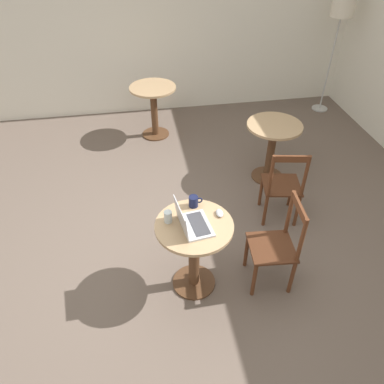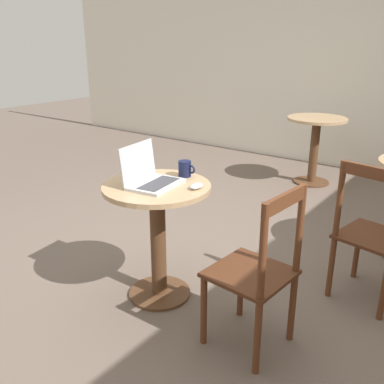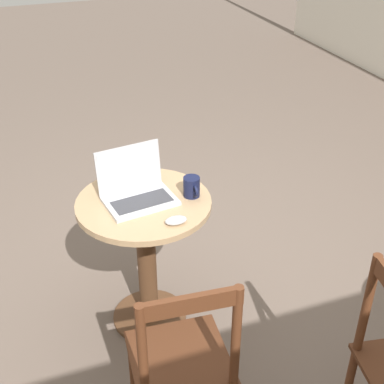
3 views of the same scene
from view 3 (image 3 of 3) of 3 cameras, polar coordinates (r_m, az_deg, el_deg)
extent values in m
plane|color=#66564C|center=(3.20, 1.98, -9.83)|extent=(16.00, 16.00, 0.00)
cylinder|color=#51331E|center=(3.00, -4.51, -12.99)|extent=(0.40, 0.40, 0.02)
cylinder|color=#51331E|center=(2.76, -4.82, -7.64)|extent=(0.10, 0.10, 0.70)
cylinder|color=tan|center=(2.55, -5.18, -1.23)|extent=(0.65, 0.65, 0.03)
cylinder|color=#562D19|center=(2.49, -6.27, -18.46)|extent=(0.04, 0.04, 0.41)
cylinder|color=#562D19|center=(2.54, 1.61, -17.02)|extent=(0.04, 0.04, 0.41)
cube|color=#492715|center=(2.24, -1.35, -17.34)|extent=(0.42, 0.42, 0.02)
cylinder|color=#562D19|center=(1.93, -5.28, -17.10)|extent=(0.04, 0.04, 0.47)
cylinder|color=#562D19|center=(1.98, 4.71, -15.19)|extent=(0.04, 0.04, 0.47)
cube|color=#562D19|center=(1.80, -0.20, -11.87)|extent=(0.06, 0.37, 0.07)
cylinder|color=#562D19|center=(2.53, 16.38, -19.05)|extent=(0.04, 0.04, 0.41)
cylinder|color=#562D19|center=(2.20, 18.18, -11.28)|extent=(0.04, 0.04, 0.47)
cube|color=#B7B7BC|center=(2.52, -5.53, -0.98)|extent=(0.27, 0.35, 0.02)
cube|color=#38383D|center=(2.50, -5.36, -1.00)|extent=(0.16, 0.29, 0.00)
cube|color=#B7B7BC|center=(2.56, -6.76, 2.59)|extent=(0.08, 0.32, 0.22)
cube|color=silver|center=(2.56, -6.72, 2.55)|extent=(0.07, 0.30, 0.20)
ellipsoid|color=#B7B7BC|center=(2.37, -1.71, -3.04)|extent=(0.06, 0.10, 0.03)
cylinder|color=#141938|center=(2.54, -0.05, 0.57)|extent=(0.08, 0.08, 0.10)
torus|color=#141938|center=(2.50, 0.36, 0.09)|extent=(0.06, 0.01, 0.06)
cylinder|color=silver|center=(2.70, -4.89, 2.44)|extent=(0.07, 0.07, 0.10)
camera|label=1|loc=(3.06, -65.12, 30.77)|focal=35.00mm
camera|label=2|loc=(1.47, -77.72, -17.88)|focal=40.00mm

